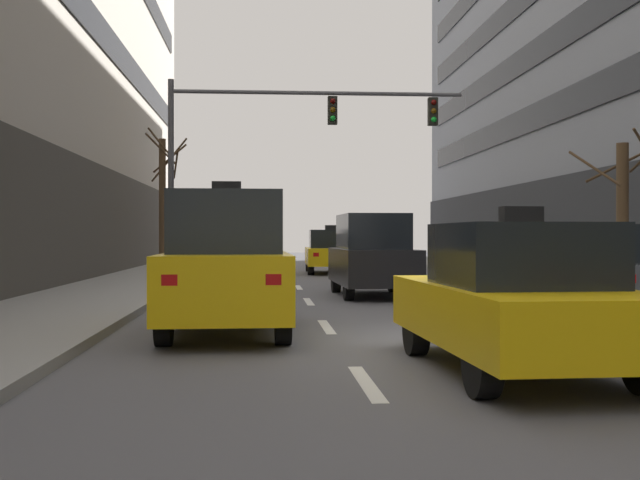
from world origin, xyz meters
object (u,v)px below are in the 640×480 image
object	(u,v)px
car_driving_1	(251,251)
taxi_driving_2	(516,299)
street_tree_0	(623,211)
taxi_driving_5	(331,252)
car_parked_2	(610,270)
traffic_signal_0	(277,135)
taxi_driving_4	(227,264)
taxi_driving_0	(245,252)
street_tree_1	(163,200)
car_driving_3	(372,255)

from	to	relation	value
car_driving_1	taxi_driving_2	xyz separation A→B (m)	(3.25, -28.12, 0.02)
taxi_driving_2	street_tree_0	xyz separation A→B (m)	(6.32, 10.95, 1.32)
taxi_driving_5	car_parked_2	size ratio (longest dim) A/B	1.02
car_driving_1	traffic_signal_0	bearing A→B (deg)	-85.81
traffic_signal_0	street_tree_0	world-z (taller)	traffic_signal_0
car_parked_2	street_tree_0	size ratio (longest dim) A/B	1.15
taxi_driving_2	traffic_signal_0	xyz separation A→B (m)	(-2.32, 15.39, 3.72)
taxi_driving_4	street_tree_0	world-z (taller)	street_tree_0
taxi_driving_0	taxi_driving_2	world-z (taller)	taxi_driving_0
car_driving_1	taxi_driving_4	distance (m)	24.36
taxi_driving_4	traffic_signal_0	distance (m)	12.18
taxi_driving_4	taxi_driving_0	bearing A→B (deg)	90.34
car_driving_1	taxi_driving_4	size ratio (longest dim) A/B	0.97
taxi_driving_0	car_parked_2	size ratio (longest dim) A/B	1.03
taxi_driving_5	street_tree_1	size ratio (longest dim) A/B	0.89
car_driving_1	taxi_driving_2	world-z (taller)	taxi_driving_2
traffic_signal_0	taxi_driving_5	bearing A→B (deg)	73.57
car_driving_1	traffic_signal_0	world-z (taller)	traffic_signal_0
car_parked_2	taxi_driving_4	bearing A→B (deg)	-159.84
taxi_driving_4	street_tree_1	bearing A→B (deg)	100.20
car_driving_3	taxi_driving_4	bearing A→B (deg)	-114.07
car_driving_1	taxi_driving_5	size ratio (longest dim) A/B	0.93
taxi_driving_5	taxi_driving_0	bearing A→B (deg)	-172.89
taxi_driving_0	traffic_signal_0	xyz separation A→B (m)	(1.10, -7.35, 3.66)
car_parked_2	car_driving_1	bearing A→B (deg)	108.38
taxi_driving_4	street_tree_1	size ratio (longest dim) A/B	0.85
taxi_driving_0	car_parked_2	xyz separation A→B (m)	(7.38, -16.31, -0.02)
car_driving_3	taxi_driving_5	size ratio (longest dim) A/B	0.91
car_parked_2	street_tree_1	xyz separation A→B (m)	(-10.31, 14.24, 1.95)
car_driving_1	street_tree_0	xyz separation A→B (m)	(9.57, -17.17, 1.34)
car_driving_1	taxi_driving_2	bearing A→B (deg)	-83.40
car_driving_3	street_tree_1	size ratio (longest dim) A/B	0.81
taxi_driving_2	street_tree_1	size ratio (longest dim) A/B	0.85
car_parked_2	taxi_driving_2	bearing A→B (deg)	-121.60
taxi_driving_4	car_parked_2	xyz separation A→B (m)	(7.27, 2.67, -0.23)
taxi_driving_2	car_driving_3	distance (m)	11.10
street_tree_0	car_driving_1	bearing A→B (deg)	119.14
car_driving_1	taxi_driving_0	bearing A→B (deg)	-91.81
car_parked_2	street_tree_0	world-z (taller)	street_tree_0
car_driving_1	car_parked_2	xyz separation A→B (m)	(7.21, -21.69, 0.06)
taxi_driving_0	taxi_driving_5	bearing A→B (deg)	7.11
taxi_driving_0	car_driving_1	world-z (taller)	taxi_driving_0
taxi_driving_5	taxi_driving_2	bearing A→B (deg)	-89.93
taxi_driving_2	taxi_driving_0	bearing A→B (deg)	98.57
car_driving_3	car_parked_2	xyz separation A→B (m)	(3.98, -4.68, -0.17)
taxi_driving_5	traffic_signal_0	distance (m)	8.89
taxi_driving_5	taxi_driving_4	bearing A→B (deg)	-99.60
car_driving_1	traffic_signal_0	size ratio (longest dim) A/B	0.49
car_driving_1	car_driving_3	xyz separation A→B (m)	(3.22, -17.02, 0.23)
taxi_driving_2	taxi_driving_5	distance (m)	23.16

